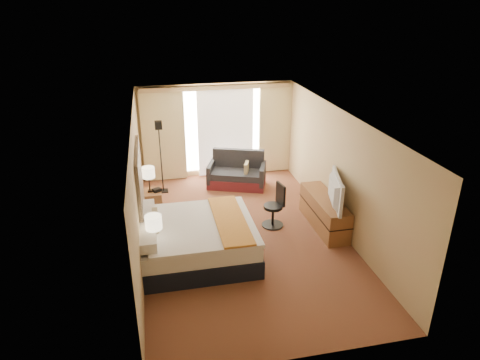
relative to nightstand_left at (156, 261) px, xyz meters
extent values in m
cube|color=maroon|center=(1.87, 1.05, -0.28)|extent=(4.20, 7.00, 0.02)
cube|color=white|center=(1.87, 1.05, 2.33)|extent=(4.20, 7.00, 0.02)
cube|color=tan|center=(1.87, 4.55, 1.02)|extent=(4.20, 0.02, 2.60)
cube|color=tan|center=(1.87, -2.45, 1.02)|extent=(4.20, 0.02, 2.60)
cube|color=tan|center=(-0.23, 1.05, 1.02)|extent=(0.02, 7.00, 2.60)
cube|color=tan|center=(3.97, 1.05, 1.02)|extent=(0.02, 7.00, 2.60)
cube|color=black|center=(-0.19, 1.25, 1.01)|extent=(0.06, 1.85, 1.50)
cube|color=olive|center=(0.00, 0.00, 0.00)|extent=(0.45, 0.52, 0.55)
cube|color=olive|center=(0.00, 2.50, 0.00)|extent=(0.45, 0.52, 0.55)
cube|color=olive|center=(3.70, 1.05, 0.07)|extent=(0.50, 1.80, 0.70)
cube|color=silver|center=(2.12, 4.52, 1.04)|extent=(2.30, 0.02, 2.30)
cube|color=beige|center=(0.42, 4.43, 0.99)|extent=(1.15, 0.09, 2.50)
cube|color=beige|center=(3.52, 4.43, 0.99)|extent=(0.90, 0.09, 2.50)
cube|color=white|center=(2.12, 4.48, 0.99)|extent=(1.55, 0.04, 2.50)
cube|color=tan|center=(1.87, 4.39, 2.25)|extent=(4.00, 0.16, 0.12)
cube|color=black|center=(0.82, 0.41, -0.09)|extent=(2.19, 1.98, 0.37)
cube|color=silver|center=(0.82, 0.41, 0.25)|extent=(2.14, 1.93, 0.31)
cube|color=silver|center=(0.90, 0.41, 0.43)|extent=(2.00, 2.00, 0.07)
cube|color=orange|center=(1.47, 0.41, 0.48)|extent=(0.57, 2.00, 0.04)
cube|color=silver|center=(-0.09, -0.07, 0.56)|extent=(0.29, 0.81, 0.19)
cube|color=silver|center=(-0.09, 0.89, 0.56)|extent=(0.29, 0.81, 0.19)
cube|color=beige|center=(0.06, 0.41, 0.60)|extent=(0.10, 0.44, 0.38)
cube|color=maroon|center=(2.25, 3.59, -0.14)|extent=(1.69, 1.27, 0.27)
cube|color=#2B2C30|center=(2.23, 3.54, 0.08)|extent=(1.53, 1.08, 0.17)
cube|color=#2B2C30|center=(2.36, 3.89, 0.37)|extent=(1.36, 0.62, 0.59)
cube|color=#2B2C30|center=(1.60, 3.83, 0.11)|extent=(0.38, 0.79, 0.48)
cube|color=#2B2C30|center=(2.91, 3.35, 0.11)|extent=(0.38, 0.79, 0.48)
cube|color=beige|center=(2.48, 3.45, 0.26)|extent=(0.21, 0.38, 0.34)
cube|color=black|center=(0.29, 3.65, -0.26)|extent=(0.24, 0.24, 0.03)
cylinder|color=black|center=(0.29, 3.65, 0.60)|extent=(0.03, 0.03, 1.69)
cube|color=black|center=(0.29, 3.65, 1.53)|extent=(0.17, 0.17, 0.20)
cylinder|color=black|center=(2.60, 1.31, -0.26)|extent=(0.48, 0.48, 0.03)
cylinder|color=black|center=(2.60, 1.31, -0.03)|extent=(0.06, 0.06, 0.43)
cylinder|color=black|center=(2.60, 1.31, 0.20)|extent=(0.42, 0.42, 0.07)
cube|color=black|center=(2.77, 1.34, 0.47)|extent=(0.11, 0.39, 0.48)
cube|color=black|center=(0.03, 0.06, 0.30)|extent=(0.11, 0.11, 0.04)
cylinder|color=black|center=(0.03, 0.06, 0.51)|extent=(0.03, 0.03, 0.37)
cylinder|color=beige|center=(0.03, 0.06, 0.78)|extent=(0.30, 0.30, 0.26)
cube|color=black|center=(-0.03, 2.49, 0.30)|extent=(0.10, 0.10, 0.04)
cylinder|color=black|center=(-0.03, 2.49, 0.50)|extent=(0.03, 0.03, 0.36)
cylinder|color=beige|center=(-0.03, 2.49, 0.76)|extent=(0.29, 0.29, 0.25)
cube|color=#94CAE5|center=(0.06, -0.12, 0.33)|extent=(0.16, 0.16, 0.11)
cube|color=black|center=(0.13, 2.47, 0.31)|extent=(0.23, 0.21, 0.07)
imported|color=black|center=(3.65, 0.69, 0.76)|extent=(0.45, 1.18, 0.68)
camera|label=1|loc=(0.15, -6.75, 4.48)|focal=32.00mm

